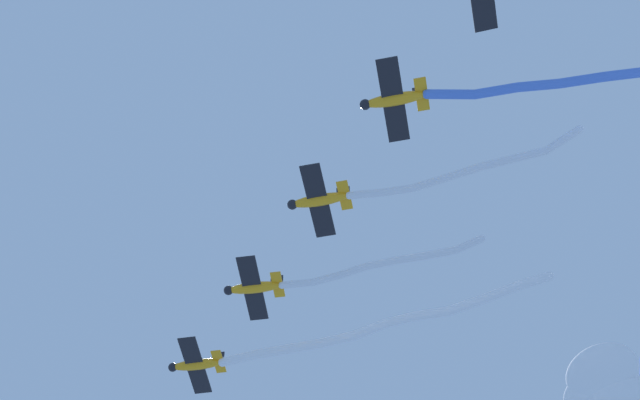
{
  "coord_description": "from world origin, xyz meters",
  "views": [
    {
      "loc": [
        -46.33,
        -20.11,
        6.27
      ],
      "look_at": [
        -11.17,
        -14.16,
        60.72
      ],
      "focal_mm": 46.82,
      "sensor_mm": 36.0,
      "label": 1
    }
  ],
  "objects_px": {
    "airplane_right_wing": "(319,200)",
    "airplane_lead": "(196,365)",
    "airplane_slot": "(394,100)",
    "airplane_left_wing": "(253,288)"
  },
  "relations": [
    {
      "from": "airplane_right_wing",
      "to": "airplane_lead",
      "type": "bearing_deg",
      "value": -46.23
    },
    {
      "from": "airplane_slot",
      "to": "airplane_left_wing",
      "type": "bearing_deg",
      "value": -46.52
    },
    {
      "from": "airplane_lead",
      "to": "airplane_slot",
      "type": "distance_m",
      "value": 30.56
    },
    {
      "from": "airplane_left_wing",
      "to": "airplane_slot",
      "type": "height_order",
      "value": "airplane_slot"
    },
    {
      "from": "airplane_slot",
      "to": "airplane_lead",
      "type": "bearing_deg",
      "value": -46.52
    },
    {
      "from": "airplane_right_wing",
      "to": "airplane_left_wing",
      "type": "bearing_deg",
      "value": -46.21
    },
    {
      "from": "airplane_right_wing",
      "to": "airplane_slot",
      "type": "xyz_separation_m",
      "value": [
        -7.56,
        -6.83,
        0.25
      ]
    },
    {
      "from": "airplane_lead",
      "to": "airplane_left_wing",
      "type": "height_order",
      "value": "airplane_left_wing"
    },
    {
      "from": "airplane_lead",
      "to": "airplane_right_wing",
      "type": "bearing_deg",
      "value": 130.94
    },
    {
      "from": "airplane_lead",
      "to": "airplane_right_wing",
      "type": "relative_size",
      "value": 1.0
    }
  ]
}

